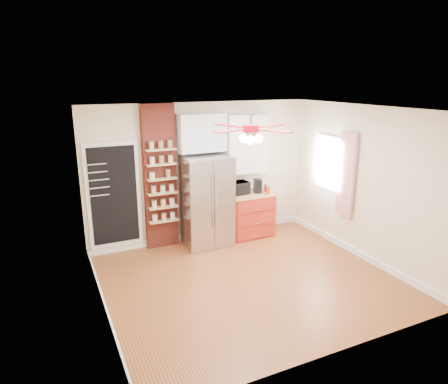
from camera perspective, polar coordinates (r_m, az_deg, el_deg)
name	(u,v)px	position (r m, az deg, el deg)	size (l,w,h in m)	color
floor	(248,280)	(6.59, 3.48, -12.38)	(4.50, 4.50, 0.00)	#985326
ceiling	(251,109)	(5.82, 3.94, 11.73)	(4.50, 4.50, 0.00)	white
wall_back	(201,172)	(7.82, -3.31, 2.81)	(4.50, 0.02, 2.70)	beige
wall_front	(338,249)	(4.53, 15.97, -7.78)	(4.50, 0.02, 2.70)	beige
wall_left	(96,221)	(5.42, -17.78, -3.97)	(0.02, 4.00, 2.70)	beige
wall_right	(363,184)	(7.38, 19.24, 1.13)	(0.02, 4.00, 2.70)	beige
chalkboard	(114,195)	(7.42, -15.47, -0.48)	(0.95, 0.05, 1.95)	white
brick_pillar	(160,178)	(7.49, -9.14, 2.03)	(0.60, 0.16, 2.70)	maroon
fridge	(206,201)	(7.60, -2.57, -1.29)	(0.90, 0.70, 1.75)	#B4B4B9
upper_glass_cabinet	(201,133)	(7.50, -3.27, 8.46)	(0.90, 0.35, 0.70)	white
red_cabinet	(249,214)	(8.17, 3.64, -3.18)	(0.94, 0.64, 0.90)	#9F2417
upper_shelf_unit	(247,144)	(7.97, 3.23, 6.90)	(0.90, 0.30, 1.15)	white
window	(329,163)	(7.97, 14.82, 4.03)	(0.04, 0.75, 1.05)	white
curtain	(347,174)	(7.56, 17.11, 2.43)	(0.06, 0.40, 1.55)	red
ceiling_fan	(251,129)	(5.85, 3.89, 9.04)	(1.40, 1.40, 0.44)	silver
toaster_oven	(237,188)	(7.93, 1.86, 0.59)	(0.45, 0.30, 0.25)	black
coffee_maker	(258,186)	(8.05, 4.83, 0.88)	(0.14, 0.18, 0.28)	black
canister_left	(268,190)	(8.02, 6.31, 0.27)	(0.09, 0.09, 0.14)	red
canister_right	(267,188)	(8.16, 6.10, 0.58)	(0.09, 0.09, 0.15)	#AB0911
pantry_jar_oats	(152,176)	(7.31, -10.25, 2.30)	(0.10, 0.10, 0.12)	beige
pantry_jar_beans	(168,174)	(7.36, -8.00, 2.58)	(0.08, 0.08, 0.14)	olive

